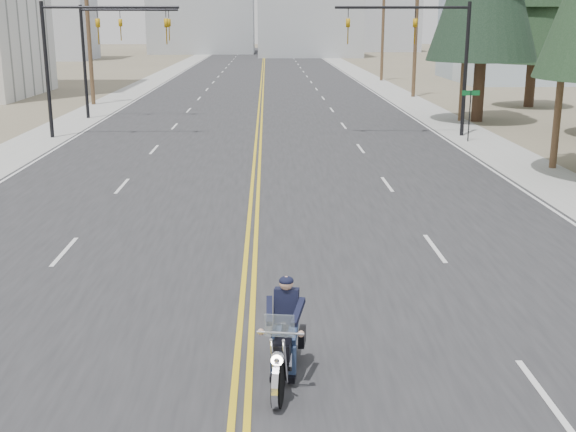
% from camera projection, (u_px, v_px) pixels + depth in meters
% --- Properties ---
extents(road, '(20.00, 200.00, 0.01)m').
position_uv_depth(road, '(262.00, 81.00, 75.45)').
color(road, '#303033').
rests_on(road, ground).
extents(sidewalk_left, '(3.00, 200.00, 0.01)m').
position_uv_depth(sidewalk_left, '(152.00, 81.00, 75.13)').
color(sidewalk_left, '#A5A5A0').
rests_on(sidewalk_left, ground).
extents(sidewalk_right, '(3.00, 200.00, 0.01)m').
position_uv_depth(sidewalk_right, '(372.00, 81.00, 75.77)').
color(sidewalk_right, '#A5A5A0').
rests_on(sidewalk_right, ground).
extents(traffic_mast_left, '(7.10, 0.26, 7.00)m').
position_uv_depth(traffic_mast_left, '(84.00, 43.00, 37.24)').
color(traffic_mast_left, black).
rests_on(traffic_mast_left, ground).
extents(traffic_mast_right, '(7.10, 0.26, 7.00)m').
position_uv_depth(traffic_mast_right, '(429.00, 42.00, 37.74)').
color(traffic_mast_right, black).
rests_on(traffic_mast_right, ground).
extents(traffic_mast_far, '(6.10, 0.26, 7.00)m').
position_uv_depth(traffic_mast_far, '(110.00, 40.00, 44.97)').
color(traffic_mast_far, black).
rests_on(traffic_mast_far, ground).
extents(street_sign, '(0.90, 0.06, 2.62)m').
position_uv_depth(street_sign, '(470.00, 107.00, 36.68)').
color(street_sign, black).
rests_on(street_sign, ground).
extents(utility_pole_b, '(2.20, 0.30, 11.50)m').
position_uv_depth(utility_pole_b, '(567.00, 22.00, 28.88)').
color(utility_pole_b, brown).
rests_on(utility_pole_b, ground).
extents(utility_pole_c, '(2.20, 0.30, 11.00)m').
position_uv_depth(utility_pole_c, '(466.00, 26.00, 43.43)').
color(utility_pole_c, brown).
rests_on(utility_pole_c, ground).
extents(utility_pole_d, '(2.20, 0.30, 11.50)m').
position_uv_depth(utility_pole_d, '(416.00, 22.00, 57.84)').
color(utility_pole_d, brown).
rests_on(utility_pole_d, ground).
extents(utility_pole_e, '(2.20, 0.30, 11.00)m').
position_uv_depth(utility_pole_e, '(383.00, 24.00, 74.31)').
color(utility_pole_e, brown).
rests_on(utility_pole_e, ground).
extents(utility_pole_left, '(2.20, 0.30, 10.50)m').
position_uv_depth(utility_pole_left, '(88.00, 29.00, 52.44)').
color(utility_pole_left, brown).
rests_on(utility_pole_left, ground).
extents(haze_bldg_b, '(18.00, 14.00, 14.00)m').
position_uv_depth(haze_bldg_b, '(309.00, 16.00, 126.93)').
color(haze_bldg_b, '#ADB2B7').
rests_on(haze_bldg_b, ground).
extents(haze_bldg_c, '(16.00, 12.00, 18.00)m').
position_uv_depth(haze_bldg_c, '(519.00, 2.00, 112.83)').
color(haze_bldg_c, '#B7BCC6').
rests_on(haze_bldg_c, ground).
extents(haze_bldg_e, '(14.00, 14.00, 12.00)m').
position_uv_depth(haze_bldg_e, '(383.00, 22.00, 151.80)').
color(haze_bldg_e, '#B7BCC6').
rests_on(haze_bldg_e, ground).
extents(motorcyclist, '(1.31, 2.43, 1.80)m').
position_uv_depth(motorcyclist, '(284.00, 333.00, 12.17)').
color(motorcyclist, black).
rests_on(motorcyclist, ground).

